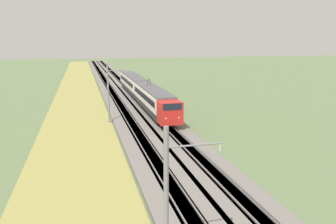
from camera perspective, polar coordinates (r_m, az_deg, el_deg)
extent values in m
cube|color=slate|center=(55.07, -8.41, 1.25)|extent=(240.00, 4.40, 0.30)
cube|color=slate|center=(55.63, -4.33, 1.46)|extent=(240.00, 4.40, 0.30)
cube|color=#4C4238|center=(55.07, -8.41, 1.25)|extent=(240.00, 1.57, 0.30)
cube|color=gray|center=(54.97, -8.97, 1.45)|extent=(240.00, 0.07, 0.15)
cube|color=gray|center=(55.08, -7.86, 1.51)|extent=(240.00, 0.07, 0.15)
cube|color=#4C4238|center=(55.63, -4.33, 1.46)|extent=(240.00, 1.57, 0.30)
cube|color=gray|center=(55.50, -4.88, 1.66)|extent=(240.00, 0.07, 0.15)
cube|color=gray|center=(55.69, -3.79, 1.71)|extent=(240.00, 0.07, 0.15)
cube|color=#99934C|center=(54.78, -15.41, 0.78)|extent=(240.00, 8.68, 0.12)
cube|color=red|center=(38.65, 0.32, -0.07)|extent=(2.32, 2.71, 2.64)
cube|color=black|center=(38.14, 0.46, 1.12)|extent=(1.67, 2.26, 0.79)
sphere|color=#F2EAC6|center=(37.51, -0.39, -1.13)|extent=(0.20, 0.20, 0.20)
sphere|color=#F2EAC6|center=(37.92, 1.89, -0.99)|extent=(0.20, 0.20, 0.20)
cube|color=#2D2D33|center=(47.97, -2.67, 1.21)|extent=(16.84, 2.82, 0.74)
cube|color=silver|center=(47.73, -2.68, 2.76)|extent=(16.84, 2.82, 1.90)
cube|color=black|center=(47.71, -2.68, 2.94)|extent=(15.50, 2.84, 0.80)
cube|color=#515156|center=(47.56, -2.69, 4.04)|extent=(16.84, 2.60, 0.25)
cube|color=black|center=(48.10, -2.66, 0.45)|extent=(16.00, 2.40, 0.55)
cylinder|color=black|center=(41.65, -1.45, -1.19)|extent=(0.86, 0.12, 0.86)
cylinder|color=black|center=(41.90, -0.03, -1.11)|extent=(0.86, 0.12, 0.86)
cube|color=#2D2D33|center=(66.03, -6.08, 4.22)|extent=(19.16, 2.82, 0.74)
cube|color=silver|center=(65.86, -6.11, 5.36)|extent=(19.16, 2.82, 1.90)
cube|color=black|center=(65.84, -6.11, 5.49)|extent=(17.63, 2.84, 0.80)
cube|color=#515156|center=(65.73, -6.13, 6.29)|extent=(19.16, 2.60, 0.25)
cube|color=black|center=(66.12, -6.07, 3.67)|extent=(18.21, 2.40, 0.55)
cylinder|color=black|center=(49.89, -3.51, 5.20)|extent=(0.06, 0.33, 1.08)
cylinder|color=black|center=(49.96, -3.12, 5.22)|extent=(0.06, 0.33, 1.08)
cube|color=black|center=(41.98, -0.74, -2.32)|extent=(0.10, 0.10, 0.00)
cylinder|color=slate|center=(14.59, -0.32, -16.40)|extent=(0.22, 0.22, 7.24)
cylinder|color=slate|center=(13.82, 4.52, -5.80)|extent=(0.08, 2.40, 0.08)
cylinder|color=#B2ADA8|center=(14.31, 9.07, -6.12)|extent=(0.10, 0.10, 0.30)
cylinder|color=slate|center=(42.97, -10.36, 3.13)|extent=(0.22, 0.22, 7.79)
cylinder|color=slate|center=(42.71, -8.90, 7.17)|extent=(0.08, 2.40, 0.08)
cylinder|color=#B2ADA8|center=(42.87, -7.28, 6.97)|extent=(0.10, 0.10, 0.30)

